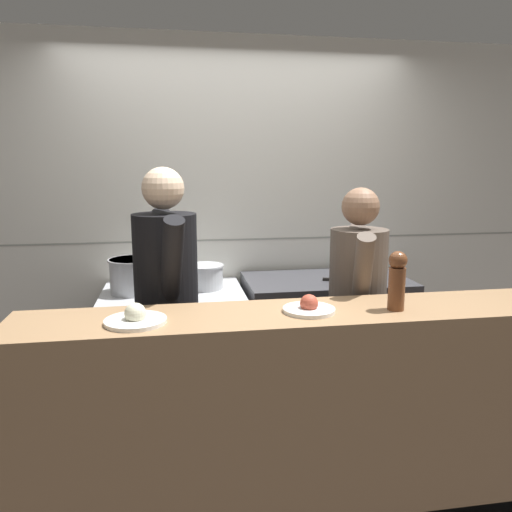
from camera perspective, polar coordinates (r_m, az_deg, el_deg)
ground_plane at (r=2.93m, az=1.52°, el=-25.10°), size 14.00×14.00×0.00m
wall_back_tiled at (r=3.73m, az=-2.33°, el=4.24°), size 8.00×0.06×2.60m
oven_range at (r=3.51m, az=-9.28°, el=-10.85°), size 0.93×0.71×0.87m
prep_counter at (r=3.66m, az=7.88°, el=-9.59°), size 1.13×0.65×0.92m
pass_counter at (r=2.52m, az=5.08°, el=-17.79°), size 2.63×0.45×1.04m
stock_pot at (r=3.37m, az=-13.84°, el=-2.11°), size 0.32×0.32×0.23m
sauce_pot at (r=3.40m, az=-5.89°, el=-2.27°), size 0.26×0.26×0.16m
chefs_knife at (r=3.46m, az=10.16°, el=-2.75°), size 0.37×0.13×0.02m
plated_dish_main at (r=2.20m, az=-13.61°, el=-6.91°), size 0.26×0.26×0.09m
plated_dish_appetiser at (r=2.31m, az=6.07°, el=-5.87°), size 0.24×0.24×0.08m
pepper_mill at (r=2.38m, az=15.82°, el=-2.57°), size 0.08×0.08×0.28m
chef_head_cook at (r=2.79m, az=-10.15°, el=-5.58°), size 0.40×0.74×1.69m
chef_sous at (r=2.92m, az=11.42°, el=-6.17°), size 0.39×0.69×1.58m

